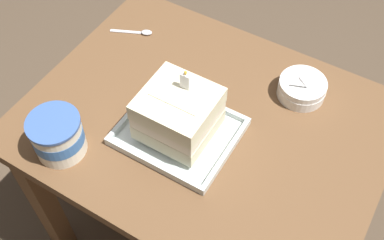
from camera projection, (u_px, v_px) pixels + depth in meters
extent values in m
plane|color=#4C3D2D|center=(201.00, 229.00, 1.79)|extent=(8.00, 8.00, 0.00)
cube|color=brown|center=(205.00, 124.00, 1.26)|extent=(0.94, 0.73, 0.04)
cube|color=brown|center=(44.00, 201.00, 1.50)|extent=(0.06, 0.06, 0.65)
cube|color=brown|center=(150.00, 80.00, 1.82)|extent=(0.06, 0.06, 0.65)
cube|color=brown|center=(354.00, 173.00, 1.56)|extent=(0.06, 0.06, 0.65)
cube|color=silver|center=(179.00, 133.00, 1.21)|extent=(0.29, 0.25, 0.01)
cube|color=silver|center=(153.00, 164.00, 1.14)|extent=(0.29, 0.01, 0.02)
cube|color=silver|center=(202.00, 100.00, 1.26)|extent=(0.29, 0.01, 0.02)
cube|color=silver|center=(135.00, 109.00, 1.24)|extent=(0.01, 0.22, 0.02)
cube|color=silver|center=(227.00, 154.00, 1.16)|extent=(0.01, 0.22, 0.02)
cube|color=beige|center=(179.00, 123.00, 1.18)|extent=(0.18, 0.17, 0.05)
cube|color=beige|center=(178.00, 114.00, 1.14)|extent=(0.17, 0.17, 0.03)
cube|color=beige|center=(178.00, 104.00, 1.11)|extent=(0.18, 0.17, 0.05)
cube|color=beige|center=(175.00, 101.00, 1.09)|extent=(0.13, 0.03, 0.00)
cube|color=white|center=(186.00, 81.00, 1.10)|extent=(0.03, 0.01, 0.04)
ellipsoid|color=yellow|center=(185.00, 73.00, 1.07)|extent=(0.01, 0.01, 0.01)
cylinder|color=white|center=(301.00, 91.00, 1.28)|extent=(0.13, 0.13, 0.03)
cylinder|color=white|center=(302.00, 86.00, 1.27)|extent=(0.13, 0.13, 0.03)
cylinder|color=silver|center=(305.00, 85.00, 1.23)|extent=(0.04, 0.03, 0.06)
cylinder|color=silver|center=(58.00, 137.00, 1.14)|extent=(0.13, 0.13, 0.10)
cylinder|color=#386BB2|center=(58.00, 135.00, 1.14)|extent=(0.13, 0.13, 0.04)
cylinder|color=#3B5DA0|center=(53.00, 123.00, 1.10)|extent=(0.13, 0.13, 0.01)
ellipsoid|color=silver|center=(147.00, 32.00, 1.44)|extent=(0.04, 0.03, 0.01)
cube|color=silver|center=(126.00, 32.00, 1.45)|extent=(0.09, 0.05, 0.00)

